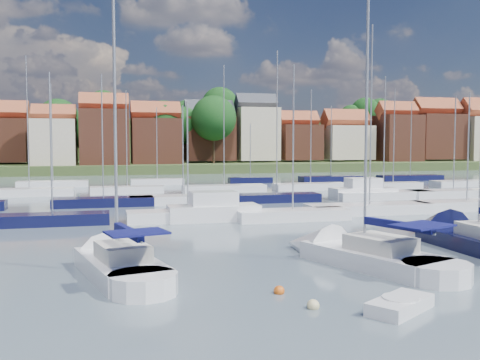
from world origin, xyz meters
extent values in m
plane|color=#4D5F68|center=(0.00, 40.00, 0.00)|extent=(260.00, 260.00, 0.00)
cube|color=white|center=(-12.78, 4.00, 0.25)|extent=(4.25, 7.07, 1.20)
cone|color=white|center=(-13.77, 8.01, 0.25)|extent=(3.44, 3.78, 2.75)
cylinder|color=white|center=(-11.99, 0.79, 0.25)|extent=(3.33, 3.33, 1.20)
cube|color=silver|center=(-12.67, 3.56, 1.20)|extent=(2.53, 3.13, 0.70)
cylinder|color=#B2B2B7|center=(-12.89, 4.45, 6.97)|extent=(0.14, 0.14, 12.24)
cylinder|color=#B2B2B7|center=(-12.45, 2.66, 2.05)|extent=(0.97, 3.59, 0.10)
cube|color=#0E104A|center=(-12.45, 2.66, 2.20)|extent=(1.12, 3.46, 0.35)
cube|color=#0E104A|center=(-12.17, 1.51, 2.35)|extent=(2.67, 2.16, 0.08)
cube|color=white|center=(-0.98, 2.97, 0.25)|extent=(5.28, 7.69, 1.20)
cone|color=white|center=(-2.55, 7.12, 0.25)|extent=(3.99, 4.28, 2.96)
cylinder|color=white|center=(0.28, -0.35, 0.25)|extent=(3.82, 3.82, 1.20)
cube|color=silver|center=(-0.81, 2.51, 1.20)|extent=(2.99, 3.50, 0.70)
cylinder|color=#B2B2B7|center=(-1.16, 3.43, 7.43)|extent=(0.14, 0.14, 13.15)
cylinder|color=#B2B2B7|center=(-0.46, 1.58, 2.05)|extent=(1.49, 3.72, 0.10)
cube|color=#0E104A|center=(-0.46, 1.58, 2.20)|extent=(1.61, 3.61, 0.35)
cube|color=#0E104A|center=(0.00, 0.39, 2.35)|extent=(2.98, 2.55, 0.08)
cone|color=black|center=(6.86, 9.96, 0.25)|extent=(3.46, 4.03, 3.45)
cube|color=white|center=(-3.36, -3.55, 0.20)|extent=(3.04, 2.58, 0.55)
cylinder|color=white|center=(-3.36, -3.55, 0.35)|extent=(1.29, 1.29, 0.35)
sphere|color=beige|center=(-6.20, -2.47, 0.00)|extent=(0.46, 0.46, 0.46)
sphere|color=#D85914|center=(-6.78, -0.35, 0.00)|extent=(0.44, 0.44, 0.44)
sphere|color=#D85914|center=(3.30, 7.38, 0.00)|extent=(0.44, 0.44, 0.44)
cube|color=black|center=(-17.11, 20.54, 0.35)|extent=(8.01, 2.24, 1.00)
cylinder|color=#B2B2B7|center=(-17.11, 20.54, 5.93)|extent=(0.12, 0.12, 10.16)
cube|color=white|center=(-7.27, 20.20, 0.35)|extent=(9.22, 2.58, 1.00)
cylinder|color=#B2B2B7|center=(-7.27, 20.20, 4.94)|extent=(0.12, 0.12, 8.18)
cube|color=white|center=(0.63, 18.61, 0.35)|extent=(8.78, 2.46, 1.00)
cylinder|color=#B2B2B7|center=(0.63, 18.61, 6.38)|extent=(0.12, 0.12, 11.06)
cube|color=white|center=(8.23, 20.67, 0.35)|extent=(10.79, 3.02, 1.00)
cylinder|color=#B2B2B7|center=(8.23, 20.67, 8.29)|extent=(0.12, 0.12, 14.87)
cube|color=white|center=(17.98, 21.03, 0.35)|extent=(10.13, 2.84, 1.00)
cylinder|color=#B2B2B7|center=(17.98, 21.03, 5.65)|extent=(0.12, 0.12, 9.59)
cube|color=white|center=(-5.31, 20.00, 0.50)|extent=(7.00, 2.60, 1.40)
cube|color=white|center=(-5.31, 20.00, 1.60)|extent=(3.50, 2.20, 1.30)
cube|color=black|center=(-13.55, 31.64, 0.35)|extent=(9.30, 2.60, 1.00)
cylinder|color=#B2B2B7|center=(-13.55, 31.64, 6.59)|extent=(0.12, 0.12, 11.48)
cube|color=white|center=(-5.94, 32.01, 0.35)|extent=(10.40, 2.91, 1.00)
cylinder|color=#B2B2B7|center=(-5.94, 32.01, 5.24)|extent=(0.12, 0.12, 8.77)
cube|color=black|center=(3.48, 31.28, 0.35)|extent=(8.80, 2.46, 1.00)
cylinder|color=#B2B2B7|center=(3.48, 31.28, 8.01)|extent=(0.12, 0.12, 14.33)
cube|color=white|center=(15.40, 31.16, 0.35)|extent=(10.73, 3.00, 1.00)
cylinder|color=#B2B2B7|center=(15.40, 31.16, 6.92)|extent=(0.12, 0.12, 12.14)
cube|color=white|center=(23.82, 30.97, 0.35)|extent=(10.48, 2.93, 1.00)
cylinder|color=#B2B2B7|center=(23.82, 30.97, 5.99)|extent=(0.12, 0.12, 10.28)
cube|color=white|center=(13.46, 32.00, 0.50)|extent=(7.00, 2.60, 1.40)
cube|color=white|center=(13.46, 32.00, 1.60)|extent=(3.50, 2.20, 1.30)
cube|color=white|center=(-21.71, 44.21, 0.35)|extent=(9.71, 2.72, 1.00)
cylinder|color=#B2B2B7|center=(-21.71, 44.21, 8.29)|extent=(0.12, 0.12, 14.88)
cube|color=white|center=(-10.84, 44.51, 0.35)|extent=(8.49, 2.38, 1.00)
cylinder|color=#B2B2B7|center=(-10.84, 44.51, 6.51)|extent=(0.12, 0.12, 11.31)
cube|color=white|center=(0.79, 43.78, 0.35)|extent=(10.16, 2.85, 1.00)
cylinder|color=#B2B2B7|center=(0.79, 43.78, 8.15)|extent=(0.12, 0.12, 14.59)
cube|color=white|center=(12.17, 43.90, 0.35)|extent=(9.53, 2.67, 1.00)
cylinder|color=#B2B2B7|center=(12.17, 43.90, 6.81)|extent=(0.12, 0.12, 11.91)
cube|color=white|center=(23.16, 42.50, 0.35)|extent=(7.62, 2.13, 1.00)
cylinder|color=#B2B2B7|center=(23.16, 42.50, 6.91)|extent=(0.12, 0.12, 12.13)
cube|color=white|center=(35.22, 43.59, 0.35)|extent=(10.17, 2.85, 1.00)
cylinder|color=#B2B2B7|center=(35.22, 43.59, 5.72)|extent=(0.12, 0.12, 9.73)
cube|color=white|center=(-20.26, 56.56, 0.35)|extent=(9.24, 2.59, 1.00)
cylinder|color=#B2B2B7|center=(-20.26, 56.56, 7.43)|extent=(0.12, 0.12, 13.17)
cube|color=white|center=(-6.08, 57.30, 0.35)|extent=(7.57, 2.12, 1.00)
cylinder|color=#B2B2B7|center=(-6.08, 57.30, 5.97)|extent=(0.12, 0.12, 10.24)
cube|color=black|center=(7.88, 57.47, 0.35)|extent=(6.58, 1.84, 1.00)
cylinder|color=#B2B2B7|center=(7.88, 57.47, 4.85)|extent=(0.12, 0.12, 8.01)
cube|color=black|center=(20.94, 57.40, 0.35)|extent=(9.92, 2.78, 1.00)
cylinder|color=#B2B2B7|center=(20.94, 57.40, 6.31)|extent=(0.12, 0.12, 10.92)
cube|color=black|center=(34.28, 56.37, 0.35)|extent=(10.55, 2.95, 1.00)
cylinder|color=#B2B2B7|center=(34.28, 56.37, 6.61)|extent=(0.12, 0.12, 11.51)
cube|color=#3C4B25|center=(0.00, 117.00, 0.30)|extent=(200.00, 70.00, 3.00)
cube|color=#3C4B25|center=(0.00, 142.00, 5.00)|extent=(200.00, 60.00, 14.00)
cube|color=brown|center=(-33.65, 97.79, 6.56)|extent=(10.37, 9.97, 8.73)
cube|color=#9A492C|center=(-33.65, 97.79, 12.20)|extent=(10.57, 5.13, 5.13)
cube|color=beige|center=(-22.74, 89.00, 6.08)|extent=(8.09, 8.80, 8.96)
cube|color=#9A492C|center=(-22.74, 89.00, 11.55)|extent=(8.25, 4.00, 4.00)
cube|color=brown|center=(-13.35, 89.94, 7.08)|extent=(9.36, 10.17, 10.97)
cube|color=#9A492C|center=(-13.35, 89.94, 13.72)|extent=(9.54, 4.63, 4.63)
cube|color=brown|center=(-3.04, 91.65, 6.31)|extent=(9.90, 8.56, 9.42)
cube|color=#9A492C|center=(-3.04, 91.65, 12.23)|extent=(10.10, 4.90, 4.90)
cube|color=brown|center=(9.10, 96.65, 6.95)|extent=(10.59, 8.93, 9.49)
cube|color=#383A42|center=(9.10, 96.65, 12.99)|extent=(10.80, 5.24, 5.24)
cube|color=beige|center=(19.71, 95.80, 8.02)|extent=(9.01, 8.61, 11.65)
cube|color=#383A42|center=(19.71, 95.80, 14.95)|extent=(9.19, 4.46, 4.46)
cube|color=brown|center=(30.17, 97.00, 6.20)|extent=(9.10, 9.34, 8.00)
cube|color=#9A492C|center=(30.17, 97.00, 11.32)|extent=(9.28, 4.50, 4.50)
cube|color=beige|center=(41.95, 96.59, 6.14)|extent=(10.86, 9.59, 7.88)
cube|color=#9A492C|center=(41.95, 96.59, 11.41)|extent=(11.07, 5.37, 5.37)
cube|color=brown|center=(53.76, 93.92, 7.09)|extent=(9.18, 9.96, 10.97)
cube|color=#9A492C|center=(53.76, 93.92, 13.70)|extent=(9.36, 4.54, 4.54)
cube|color=brown|center=(65.18, 95.21, 7.58)|extent=(11.39, 9.67, 10.76)
cube|color=#9A492C|center=(65.18, 95.21, 14.36)|extent=(11.62, 5.64, 5.64)
cylinder|color=#382619|center=(56.77, 115.51, 8.51)|extent=(0.50, 0.50, 4.47)
sphere|color=#194A17|center=(56.77, 115.51, 14.58)|extent=(8.18, 8.18, 8.18)
cylinder|color=#382619|center=(3.46, 95.93, 3.83)|extent=(0.50, 0.50, 4.46)
sphere|color=#194A17|center=(3.46, 95.93, 9.88)|extent=(8.15, 8.15, 8.15)
cylinder|color=#382619|center=(15.22, 113.68, 8.58)|extent=(0.50, 0.50, 5.15)
sphere|color=#194A17|center=(15.22, 113.68, 15.56)|extent=(9.41, 9.41, 9.41)
cylinder|color=#382619|center=(-13.54, 116.31, 8.68)|extent=(0.50, 0.50, 4.56)
sphere|color=#194A17|center=(-13.54, 116.31, 14.87)|extent=(8.34, 8.34, 8.34)
cylinder|color=#382619|center=(-23.24, 105.25, 4.18)|extent=(0.50, 0.50, 5.15)
sphere|color=#194A17|center=(-23.24, 105.25, 11.17)|extent=(9.42, 9.42, 9.42)
cylinder|color=#382619|center=(13.76, 104.71, 3.48)|extent=(0.50, 0.50, 3.77)
sphere|color=#194A17|center=(13.76, 104.71, 8.60)|extent=(6.89, 6.89, 6.89)
cylinder|color=#382619|center=(9.05, 90.94, 4.21)|extent=(0.50, 0.50, 5.21)
sphere|color=#194A17|center=(9.05, 90.94, 11.28)|extent=(9.53, 9.53, 9.53)
cylinder|color=#382619|center=(61.93, 101.62, 3.09)|extent=(0.50, 0.50, 2.97)
sphere|color=#194A17|center=(61.93, 101.62, 7.12)|extent=(5.44, 5.44, 5.44)
cylinder|color=#382619|center=(-1.15, 93.75, 4.02)|extent=(0.50, 0.50, 4.84)
sphere|color=#194A17|center=(-1.15, 93.75, 10.59)|extent=(8.85, 8.85, 8.85)
cylinder|color=#382619|center=(52.68, 115.72, 8.17)|extent=(0.50, 0.50, 3.72)
sphere|color=#194A17|center=(52.68, 115.72, 13.21)|extent=(6.80, 6.80, 6.80)
cylinder|color=#382619|center=(54.05, 94.13, 3.62)|extent=(0.50, 0.50, 4.05)
sphere|color=#194A17|center=(54.05, 94.13, 9.11)|extent=(7.40, 7.40, 7.40)
cylinder|color=#382619|center=(6.84, 113.29, 7.91)|extent=(0.50, 0.50, 3.93)
sphere|color=#194A17|center=(6.84, 113.29, 13.24)|extent=(7.19, 7.19, 7.19)
cylinder|color=#382619|center=(30.65, 100.17, 3.51)|extent=(0.50, 0.50, 3.82)
sphere|color=#194A17|center=(30.65, 100.17, 8.70)|extent=(6.99, 6.99, 6.99)
cylinder|color=#382619|center=(-17.44, 93.12, 3.34)|extent=(0.50, 0.50, 3.48)
sphere|color=#194A17|center=(-17.44, 93.12, 8.07)|extent=(6.37, 6.37, 6.37)
cylinder|color=#382619|center=(57.51, 102.81, 3.09)|extent=(0.50, 0.50, 2.99)
sphere|color=#194A17|center=(57.51, 102.81, 7.14)|extent=(5.46, 5.46, 5.46)
cylinder|color=#382619|center=(3.61, 99.04, 3.22)|extent=(0.50, 0.50, 3.25)
sphere|color=#194A17|center=(3.61, 99.04, 7.63)|extent=(5.94, 5.94, 5.94)
cylinder|color=#382619|center=(-3.05, 100.73, 3.09)|extent=(0.50, 0.50, 2.98)
sphere|color=#194A17|center=(-3.05, 100.73, 7.14)|extent=(5.46, 5.46, 5.46)
cylinder|color=#382619|center=(64.66, 121.74, 9.36)|extent=(0.50, 0.50, 4.29)
sphere|color=#194A17|center=(64.66, 121.74, 15.17)|extent=(7.84, 7.84, 7.84)
camera|label=1|loc=(-13.36, -20.04, 5.90)|focal=40.00mm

